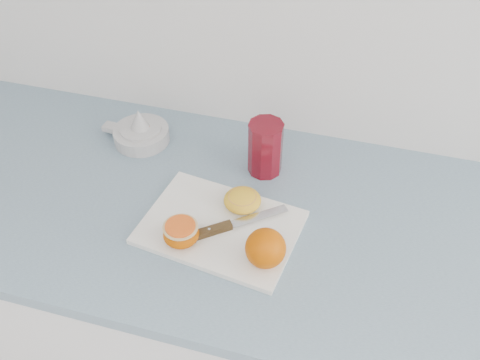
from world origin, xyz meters
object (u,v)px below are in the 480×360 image
Objects in this scene: cutting_board at (220,227)px; citrus_juicer at (141,132)px; counter at (227,320)px; half_orange at (181,233)px; red_tumbler at (265,150)px.

citrus_juicer is (-0.27, 0.22, 0.02)m from cutting_board.
counter is 0.56m from citrus_juicer.
counter is at bearing 68.65° from half_orange.
red_tumbler is (0.10, 0.26, 0.03)m from half_orange.
counter is at bearing -112.21° from red_tumbler.
half_orange is at bearing -135.82° from cutting_board.
counter is 7.81× the size of cutting_board.
half_orange is at bearing -53.55° from citrus_juicer.
half_orange is (-0.05, -0.12, 0.48)m from counter.
cutting_board is 1.81× the size of citrus_juicer.
red_tumbler is at bearing -4.10° from citrus_juicer.
red_tumbler is (0.04, 0.20, 0.05)m from cutting_board.
citrus_juicer is at bearing 140.35° from cutting_board.
cutting_board is at bearing 44.18° from half_orange.
citrus_juicer reaches higher than half_orange.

